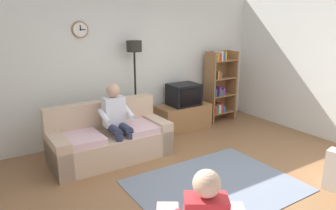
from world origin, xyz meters
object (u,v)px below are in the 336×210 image
tv_stand (183,117)px  tv (184,95)px  bookshelf (218,86)px  couch (110,140)px  floor_lamp (135,63)px  person_on_couch (117,118)px

tv_stand → tv: bearing=-90.0°
bookshelf → tv_stand: bearing=-176.0°
couch → tv: size_ratio=3.18×
floor_lamp → person_on_couch: 1.26m
floor_lamp → person_on_couch: bearing=-134.2°
tv_stand → person_on_couch: bearing=-160.2°
couch → tv: (1.84, 0.49, 0.43)m
floor_lamp → tv: bearing=-6.8°
tv → floor_lamp: bearing=173.2°
tv_stand → tv: tv is taller
tv_stand → bookshelf: bookshelf is taller
couch → tv: bearing=14.9°
floor_lamp → person_on_couch: (-0.70, -0.72, -0.75)m
bookshelf → person_on_couch: bearing=-165.8°
couch → bookshelf: bearing=11.6°
tv → floor_lamp: (-1.04, 0.12, 0.71)m
bookshelf → person_on_couch: 2.83m
tv_stand → tv: 0.48m
tv → bookshelf: bookshelf is taller
person_on_couch → tv: bearing=19.0°
couch → floor_lamp: bearing=37.4°
tv → person_on_couch: size_ratio=0.48×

